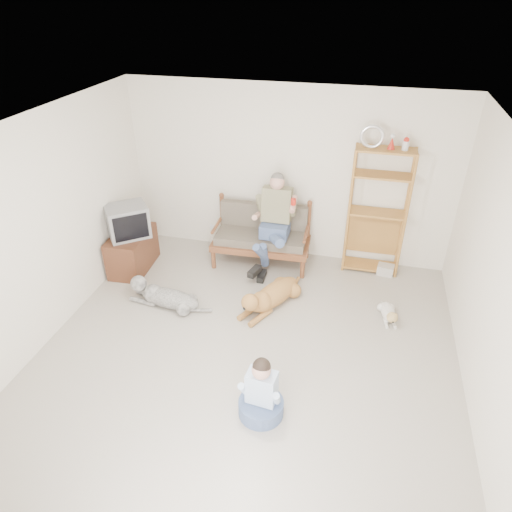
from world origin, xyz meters
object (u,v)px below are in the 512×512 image
(loveseat, at_px, (262,234))
(tv_stand, at_px, (132,251))
(etagere, at_px, (377,211))
(golden_retriever, at_px, (270,296))

(loveseat, xyz_separation_m, tv_stand, (-1.91, -0.69, -0.19))
(etagere, bearing_deg, loveseat, -174.14)
(loveseat, relative_size, tv_stand, 1.65)
(tv_stand, bearing_deg, loveseat, 16.74)
(golden_retriever, bearing_deg, tv_stand, -164.28)
(etagere, height_order, golden_retriever, etagere)
(etagere, distance_m, golden_retriever, 2.04)
(loveseat, distance_m, golden_retriever, 1.26)
(etagere, distance_m, tv_stand, 3.77)
(loveseat, distance_m, tv_stand, 2.04)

